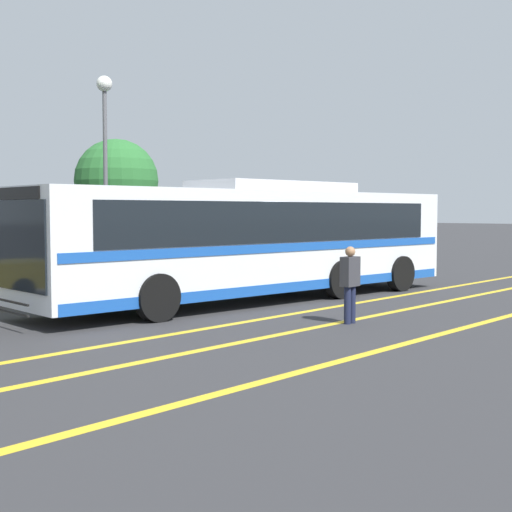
% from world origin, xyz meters
% --- Properties ---
extents(ground_plane, '(220.00, 220.00, 0.00)m').
position_xyz_m(ground_plane, '(0.00, 0.00, 0.00)').
color(ground_plane, '#2D2D30').
extents(lane_strip_0, '(32.41, 0.20, 0.01)m').
position_xyz_m(lane_strip_0, '(-0.20, -2.21, 0.00)').
color(lane_strip_0, gold).
rests_on(lane_strip_0, ground_plane).
extents(lane_strip_1, '(32.41, 0.20, 0.01)m').
position_xyz_m(lane_strip_1, '(-0.20, -3.70, 0.00)').
color(lane_strip_1, gold).
rests_on(lane_strip_1, ground_plane).
extents(lane_strip_2, '(32.41, 0.20, 0.01)m').
position_xyz_m(lane_strip_2, '(-0.20, -5.88, 0.00)').
color(lane_strip_2, gold).
rests_on(lane_strip_2, ground_plane).
extents(curb_strip, '(40.41, 0.36, 0.15)m').
position_xyz_m(curb_strip, '(-0.20, 6.65, 0.07)').
color(curb_strip, '#99999E').
rests_on(curb_strip, ground_plane).
extents(transit_bus, '(12.88, 3.65, 3.02)m').
position_xyz_m(transit_bus, '(-0.19, -0.01, 1.58)').
color(transit_bus, silver).
rests_on(transit_bus, ground_plane).
extents(parked_car_2, '(4.16, 2.15, 1.44)m').
position_xyz_m(parked_car_2, '(-0.39, 5.01, 0.73)').
color(parked_car_2, '#335B33').
rests_on(parked_car_2, ground_plane).
extents(pedestrian_0, '(0.42, 0.22, 1.56)m').
position_xyz_m(pedestrian_0, '(-1.69, -3.91, 0.88)').
color(pedestrian_0, '#191E38').
rests_on(pedestrian_0, ground_plane).
extents(street_lamp, '(0.52, 0.52, 6.69)m').
position_xyz_m(street_lamp, '(0.61, 7.43, 4.87)').
color(street_lamp, '#59595E').
rests_on(street_lamp, ground_plane).
extents(tree_1, '(3.18, 3.18, 5.01)m').
position_xyz_m(tree_1, '(3.10, 10.15, 3.41)').
color(tree_1, '#513823').
rests_on(tree_1, ground_plane).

